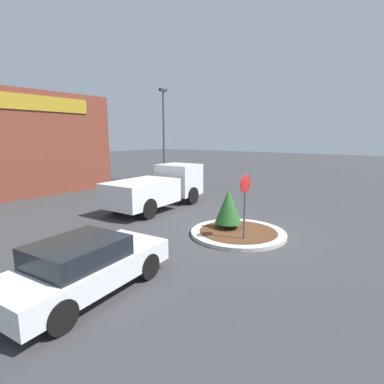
% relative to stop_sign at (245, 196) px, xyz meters
% --- Properties ---
extents(ground_plane, '(120.00, 120.00, 0.00)m').
position_rel_stop_sign_xyz_m(ground_plane, '(0.60, 0.57, -1.69)').
color(ground_plane, '#38383A').
extents(traffic_island, '(3.65, 3.65, 0.14)m').
position_rel_stop_sign_xyz_m(traffic_island, '(0.60, 0.57, -1.62)').
color(traffic_island, '#BCB7AD').
rests_on(traffic_island, ground_plane).
extents(stop_sign, '(0.65, 0.07, 2.46)m').
position_rel_stop_sign_xyz_m(stop_sign, '(0.00, 0.00, 0.00)').
color(stop_sign, '#4C4C51').
rests_on(stop_sign, ground_plane).
extents(island_shrub, '(1.05, 1.05, 1.57)m').
position_rel_stop_sign_xyz_m(island_shrub, '(0.74, 1.12, -0.65)').
color(island_shrub, brown).
rests_on(island_shrub, traffic_island).
extents(utility_truck, '(6.14, 2.78, 2.18)m').
position_rel_stop_sign_xyz_m(utility_truck, '(1.97, 6.16, -0.58)').
color(utility_truck, white).
rests_on(utility_truck, ground_plane).
extents(storefront_building, '(11.80, 6.07, 6.55)m').
position_rel_stop_sign_xyz_m(storefront_building, '(-1.18, 17.00, 1.59)').
color(storefront_building, brown).
rests_on(storefront_building, ground_plane).
extents(parked_sedan_white, '(4.45, 2.35, 1.36)m').
position_rel_stop_sign_xyz_m(parked_sedan_white, '(-5.53, 1.28, -0.99)').
color(parked_sedan_white, silver).
rests_on(parked_sedan_white, ground_plane).
extents(light_pole, '(0.70, 0.30, 7.46)m').
position_rel_stop_sign_xyz_m(light_pole, '(8.70, 12.14, 2.61)').
color(light_pole, '#4C4C51').
rests_on(light_pole, ground_plane).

